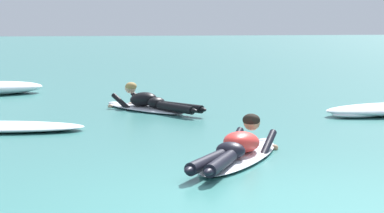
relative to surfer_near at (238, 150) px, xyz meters
name	(u,v)px	position (x,y,z in m)	size (l,w,h in m)	color
ground_plane	(135,92)	(-0.27, 7.95, -0.13)	(120.00, 120.00, 0.00)	#387A75
surfer_near	(238,150)	(0.00, 0.00, 0.00)	(1.78, 2.39, 0.53)	silver
surfer_far	(149,103)	(-0.40, 4.63, 0.00)	(1.68, 2.41, 0.54)	silver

